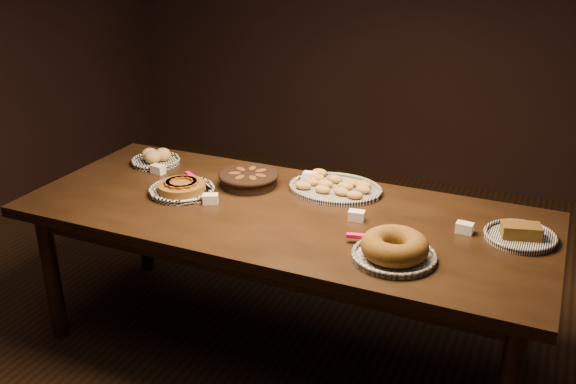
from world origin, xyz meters
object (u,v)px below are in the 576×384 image
at_px(buffet_table, 282,224).
at_px(apple_tart_plate, 182,188).
at_px(madeleine_platter, 335,187).
at_px(bundt_cake_plate, 394,249).

relative_size(buffet_table, apple_tart_plate, 6.98).
height_order(buffet_table, madeleine_platter, madeleine_platter).
distance_m(apple_tart_plate, bundt_cake_plate, 1.14).
bearing_deg(buffet_table, apple_tart_plate, -178.22).
distance_m(buffet_table, apple_tart_plate, 0.53).
bearing_deg(apple_tart_plate, madeleine_platter, 27.83).
bearing_deg(bundt_cake_plate, apple_tart_plate, 168.14).
bearing_deg(buffet_table, bundt_cake_plate, -22.28).
xyz_separation_m(madeleine_platter, bundt_cake_plate, (0.45, -0.55, 0.02)).
distance_m(apple_tart_plate, madeleine_platter, 0.74).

